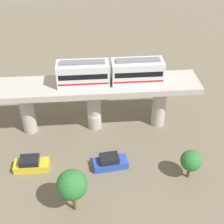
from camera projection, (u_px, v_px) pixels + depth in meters
ground_plane at (95, 127)px, 43.79m from camera, size 120.00×120.00×0.00m
viaduct at (94, 95)px, 40.48m from camera, size 5.20×28.00×7.28m
train at (110, 72)px, 38.64m from camera, size 2.64×13.55×3.24m
parked_car_yellow at (31, 164)px, 36.90m from camera, size 1.82×4.21×1.76m
parked_car_blue at (110, 162)px, 37.17m from camera, size 2.29×4.38×1.76m
tree_near_viaduct at (191, 161)px, 34.71m from camera, size 2.47×2.47×3.93m
tree_mid_lot at (72, 185)px, 30.36m from camera, size 3.18×3.18×5.53m
tree_far_corner at (147, 63)px, 51.83m from camera, size 2.49×2.49×4.89m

